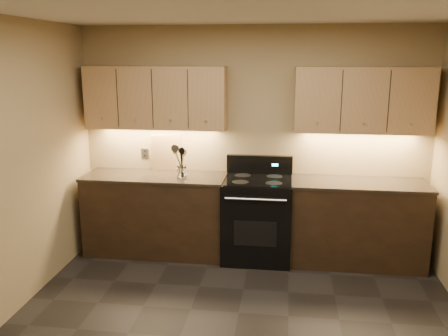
% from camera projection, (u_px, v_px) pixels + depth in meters
% --- Properties ---
extents(ceiling, '(4.00, 4.00, 0.00)m').
position_uv_depth(ceiling, '(235.00, 5.00, 3.25)').
color(ceiling, silver).
rests_on(ceiling, wall_back).
extents(wall_back, '(4.00, 0.04, 2.60)m').
position_uv_depth(wall_back, '(253.00, 141.00, 5.48)').
color(wall_back, '#9E895D').
rests_on(wall_back, ground).
extents(counter_left, '(1.62, 0.62, 0.93)m').
position_uv_depth(counter_left, '(156.00, 214.00, 5.53)').
color(counter_left, black).
rests_on(counter_left, ground).
extents(counter_right, '(1.46, 0.62, 0.93)m').
position_uv_depth(counter_right, '(357.00, 223.00, 5.23)').
color(counter_right, black).
rests_on(counter_right, ground).
extents(stove, '(0.76, 0.68, 1.14)m').
position_uv_depth(stove, '(257.00, 218.00, 5.35)').
color(stove, black).
rests_on(stove, ground).
extents(upper_cab_left, '(1.60, 0.30, 0.70)m').
position_uv_depth(upper_cab_left, '(156.00, 98.00, 5.36)').
color(upper_cab_left, tan).
rests_on(upper_cab_left, wall_back).
extents(upper_cab_right, '(1.44, 0.30, 0.70)m').
position_uv_depth(upper_cab_right, '(363.00, 100.00, 5.07)').
color(upper_cab_right, tan).
rests_on(upper_cab_right, wall_back).
extents(outlet_plate, '(0.08, 0.01, 0.12)m').
position_uv_depth(outlet_plate, '(145.00, 153.00, 5.68)').
color(outlet_plate, '#B2B5BA').
rests_on(outlet_plate, wall_back).
extents(utensil_crock, '(0.14, 0.14, 0.14)m').
position_uv_depth(utensil_crock, '(182.00, 172.00, 5.30)').
color(utensil_crock, white).
rests_on(utensil_crock, counter_left).
extents(cutting_board, '(0.35, 0.14, 0.43)m').
position_uv_depth(cutting_board, '(166.00, 152.00, 5.62)').
color(cutting_board, tan).
rests_on(cutting_board, counter_left).
extents(wooden_spoon, '(0.12, 0.11, 0.32)m').
position_uv_depth(wooden_spoon, '(179.00, 163.00, 5.27)').
color(wooden_spoon, tan).
rests_on(wooden_spoon, utensil_crock).
extents(black_spoon, '(0.09, 0.15, 0.36)m').
position_uv_depth(black_spoon, '(182.00, 161.00, 5.28)').
color(black_spoon, black).
rests_on(black_spoon, utensil_crock).
extents(black_turner, '(0.14, 0.16, 0.34)m').
position_uv_depth(black_turner, '(183.00, 162.00, 5.25)').
color(black_turner, black).
rests_on(black_turner, utensil_crock).
extents(steel_spatula, '(0.21, 0.14, 0.36)m').
position_uv_depth(steel_spatula, '(184.00, 161.00, 5.27)').
color(steel_spatula, silver).
rests_on(steel_spatula, utensil_crock).
extents(steel_skimmer, '(0.19, 0.14, 0.38)m').
position_uv_depth(steel_skimmer, '(184.00, 161.00, 5.24)').
color(steel_skimmer, silver).
rests_on(steel_skimmer, utensil_crock).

